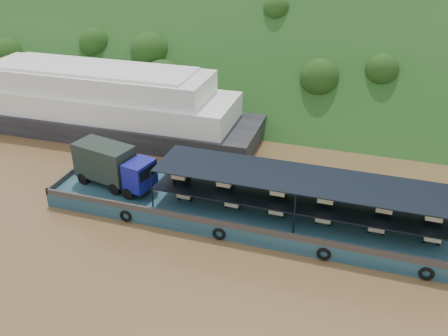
% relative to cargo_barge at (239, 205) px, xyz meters
% --- Properties ---
extents(ground, '(160.00, 160.00, 0.00)m').
position_rel_cargo_barge_xyz_m(ground, '(-0.04, -0.81, -1.23)').
color(ground, brown).
rests_on(ground, ground).
extents(hillside, '(140.00, 39.60, 39.60)m').
position_rel_cargo_barge_xyz_m(hillside, '(-0.04, 35.19, -1.23)').
color(hillside, '#173B15').
rests_on(hillside, ground).
extents(cargo_barge, '(35.00, 7.18, 4.91)m').
position_rel_cargo_barge_xyz_m(cargo_barge, '(0.00, 0.00, 0.00)').
color(cargo_barge, '#143348').
rests_on(cargo_barge, ground).
extents(passenger_ferry, '(36.73, 9.93, 7.40)m').
position_rel_cargo_barge_xyz_m(passenger_ferry, '(-20.21, 12.66, 1.98)').
color(passenger_ferry, black).
rests_on(passenger_ferry, ground).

